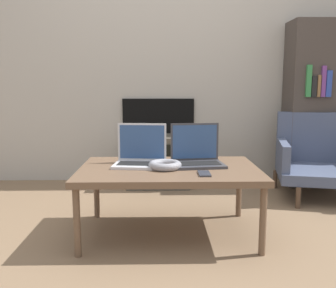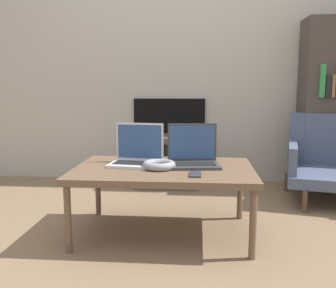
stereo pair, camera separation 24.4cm
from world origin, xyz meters
name	(u,v)px [view 1 (the left image)]	position (x,y,z in m)	size (l,w,h in m)	color
ground_plane	(170,257)	(0.00, 0.00, 0.00)	(14.00, 14.00, 0.00)	#7A6047
wall_back	(166,38)	(0.00, 1.64, 1.29)	(7.00, 0.08, 2.60)	#ADA89E
table	(169,173)	(0.00, 0.31, 0.37)	(1.03, 0.67, 0.40)	brown
laptop_left	(141,156)	(-0.17, 0.39, 0.46)	(0.32, 0.25, 0.24)	silver
laptop_right	(197,155)	(0.17, 0.39, 0.46)	(0.32, 0.25, 0.24)	#38383D
headphones	(165,165)	(-0.02, 0.28, 0.42)	(0.19, 0.19, 0.04)	gray
phone	(204,174)	(0.18, 0.13, 0.41)	(0.06, 0.12, 0.01)	#333338
tv	(158,161)	(-0.07, 1.41, 0.22)	(0.54, 0.37, 0.44)	#4C473D
armchair	(319,156)	(1.23, 1.12, 0.31)	(0.77, 0.77, 0.65)	#47516B
bookshelf	(329,104)	(1.42, 1.44, 0.71)	(0.74, 0.32, 1.41)	#3F3833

